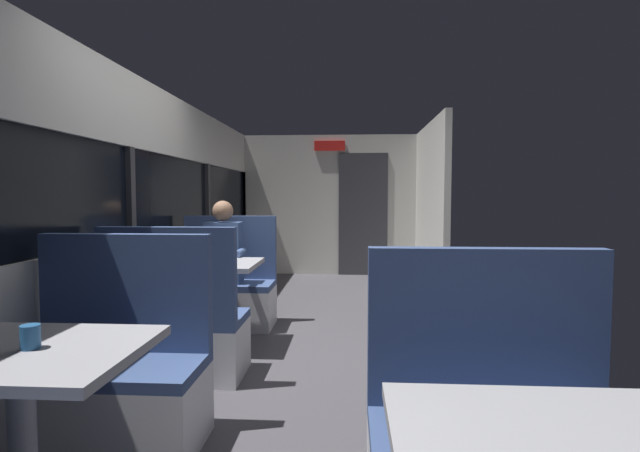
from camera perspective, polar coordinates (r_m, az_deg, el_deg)
The scene contains 12 objects.
ground_plane at distance 4.03m, azimuth -1.55°, elevation -15.50°, with size 3.30×9.20×0.02m, color #423F44.
carriage_window_panel_left at distance 4.20m, azimuth -21.70°, elevation 0.61°, with size 0.09×8.48×2.30m.
carriage_end_bulkhead at distance 7.99m, azimuth 1.57°, elevation 2.39°, with size 2.90×0.11×2.30m.
carriage_aisle_panel_right at distance 6.88m, azimuth 12.87°, elevation 2.20°, with size 0.08×2.40×2.30m, color beige.
dining_table_near_window at distance 2.21m, azimuth -31.91°, elevation -14.62°, with size 0.90×0.70×0.74m.
bench_near_window_facing_entry at distance 2.88m, azimuth -23.22°, elevation -16.65°, with size 0.95×0.50×1.10m.
dining_table_mid_window at distance 4.27m, azimuth -13.36°, elevation -5.51°, with size 0.90×0.70×0.74m.
bench_mid_window_facing_end at distance 3.69m, azimuth -16.53°, elevation -11.96°, with size 0.95×0.50×1.10m.
bench_mid_window_facing_entry at distance 4.99m, azimuth -10.95°, elevation -7.79°, with size 0.95×0.50×1.10m.
seated_passenger at distance 4.89m, azimuth -11.19°, elevation -5.55°, with size 0.47×0.55×1.26m.
coffee_cup_primary at distance 2.14m, azimuth -31.00°, elevation -11.16°, with size 0.07×0.07×0.09m.
coffee_cup_secondary at distance 4.24m, azimuth -11.84°, elevation -3.57°, with size 0.07×0.07×0.09m.
Camera 1 is at (0.35, -3.79, 1.31)m, focal length 27.11 mm.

